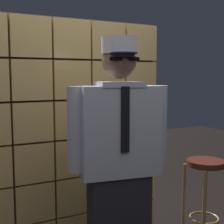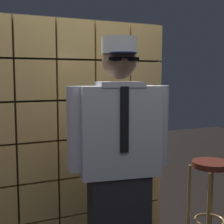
% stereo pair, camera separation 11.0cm
% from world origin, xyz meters
% --- Properties ---
extents(glass_block_wall, '(1.69, 0.10, 2.03)m').
position_xyz_m(glass_block_wall, '(0.00, 1.14, 0.99)').
color(glass_block_wall, '#F2C672').
rests_on(glass_block_wall, ground).
extents(standing_person, '(0.71, 0.34, 1.78)m').
position_xyz_m(standing_person, '(0.09, 0.46, 0.93)').
color(standing_person, '#28282D').
rests_on(standing_person, ground).
extents(bar_stool, '(0.34, 0.34, 0.77)m').
position_xyz_m(bar_stool, '(1.11, 0.70, 0.58)').
color(bar_stool, '#592319').
rests_on(bar_stool, ground).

